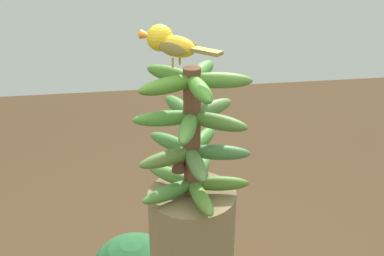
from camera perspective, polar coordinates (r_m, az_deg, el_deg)
banana_bunch at (r=1.12m, az=-0.03°, el=-0.81°), size 0.28×0.28×0.33m
perched_bird at (r=1.06m, az=-2.79°, el=10.17°), size 0.17×0.17×0.09m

